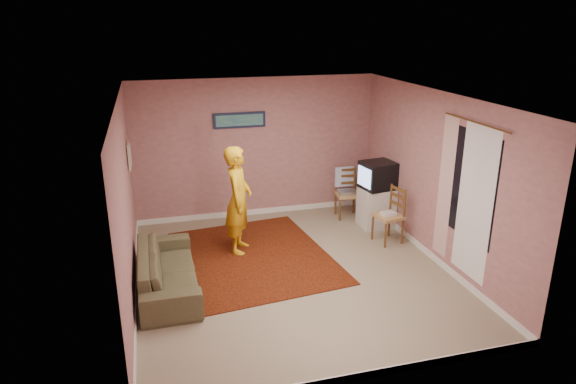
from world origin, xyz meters
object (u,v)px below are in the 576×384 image
object	(u,v)px
crt_tv	(378,175)
person	(238,200)
chair_a	(348,189)
sofa	(167,270)
chair_b	(389,210)
tv_cabinet	(376,207)

from	to	relation	value
crt_tv	person	xyz separation A→B (m)	(-2.56, -0.38, -0.09)
chair_a	sofa	world-z (taller)	chair_a
chair_b	person	size ratio (longest dim) A/B	0.30
crt_tv	sofa	size ratio (longest dim) A/B	0.32
chair_b	chair_a	bearing A→B (deg)	-179.93
chair_a	tv_cabinet	bearing A→B (deg)	-51.55
tv_cabinet	chair_b	size ratio (longest dim) A/B	1.40
crt_tv	chair_a	xyz separation A→B (m)	(-0.34, 0.55, -0.40)
chair_a	person	xyz separation A→B (m)	(-2.22, -0.93, 0.31)
crt_tv	chair_b	distance (m)	0.80
tv_cabinet	crt_tv	distance (m)	0.60
crt_tv	chair_a	distance (m)	0.76
chair_b	sofa	world-z (taller)	chair_b
chair_b	sofa	size ratio (longest dim) A/B	0.26
person	chair_b	bearing A→B (deg)	-77.73
tv_cabinet	crt_tv	world-z (taller)	crt_tv
crt_tv	chair_a	bearing A→B (deg)	112.74
chair_a	sofa	xyz separation A→B (m)	(-3.41, -1.90, -0.27)
chair_a	crt_tv	bearing A→B (deg)	-52.01
crt_tv	tv_cabinet	bearing A→B (deg)	-0.00
chair_a	person	distance (m)	2.43
tv_cabinet	chair_b	world-z (taller)	chair_b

